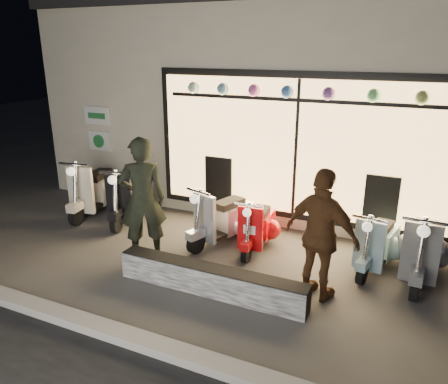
% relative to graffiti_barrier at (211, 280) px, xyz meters
% --- Properties ---
extents(ground, '(40.00, 40.00, 0.00)m').
position_rel_graffiti_barrier_xyz_m(ground, '(-0.39, 0.65, -0.20)').
color(ground, '#383533').
rests_on(ground, ground).
extents(kerb, '(40.00, 0.25, 0.12)m').
position_rel_graffiti_barrier_xyz_m(kerb, '(-0.39, -1.35, -0.14)').
color(kerb, slate).
rests_on(kerb, ground).
extents(shop_building, '(10.20, 6.23, 4.20)m').
position_rel_graffiti_barrier_xyz_m(shop_building, '(-0.39, 5.63, 1.90)').
color(shop_building, beige).
rests_on(shop_building, ground).
extents(graffiti_barrier, '(2.76, 0.28, 0.40)m').
position_rel_graffiti_barrier_xyz_m(graffiti_barrier, '(0.00, 0.00, 0.00)').
color(graffiti_barrier, black).
rests_on(graffiti_barrier, ground).
extents(scooter_silver, '(0.77, 1.44, 1.03)m').
position_rel_graffiti_barrier_xyz_m(scooter_silver, '(-0.53, 1.71, 0.21)').
color(scooter_silver, black).
rests_on(scooter_silver, ground).
extents(scooter_red, '(0.46, 1.28, 0.92)m').
position_rel_graffiti_barrier_xyz_m(scooter_red, '(0.06, 1.71, 0.17)').
color(scooter_red, black).
rests_on(scooter_red, ground).
extents(scooter_black, '(0.76, 1.54, 1.10)m').
position_rel_graffiti_barrier_xyz_m(scooter_black, '(-2.71, 1.90, 0.24)').
color(scooter_black, black).
rests_on(scooter_black, ground).
extents(scooter_cream, '(0.70, 1.63, 1.16)m').
position_rel_graffiti_barrier_xyz_m(scooter_cream, '(-3.55, 1.92, 0.26)').
color(scooter_cream, black).
rests_on(scooter_cream, ground).
extents(scooter_blue, '(0.59, 1.36, 0.96)m').
position_rel_graffiti_barrier_xyz_m(scooter_blue, '(1.99, 1.82, 0.19)').
color(scooter_blue, black).
rests_on(scooter_blue, ground).
extents(scooter_grey, '(0.52, 1.53, 1.10)m').
position_rel_graffiti_barrier_xyz_m(scooter_grey, '(2.61, 1.79, 0.24)').
color(scooter_grey, black).
rests_on(scooter_grey, ground).
extents(man, '(0.87, 0.82, 1.99)m').
position_rel_graffiti_barrier_xyz_m(man, '(-1.44, 0.53, 0.80)').
color(man, black).
rests_on(man, ground).
extents(woman, '(1.15, 0.75, 1.82)m').
position_rel_graffiti_barrier_xyz_m(woman, '(1.37, 0.53, 0.71)').
color(woman, '#53321A').
rests_on(woman, ground).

